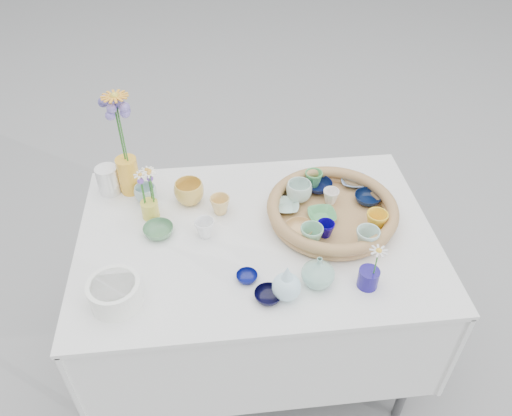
{
  "coord_description": "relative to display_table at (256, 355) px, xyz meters",
  "views": [
    {
      "loc": [
        -0.14,
        -1.27,
        1.99
      ],
      "look_at": [
        0.0,
        0.02,
        0.87
      ],
      "focal_mm": 35.0,
      "sensor_mm": 36.0,
      "label": 1
    }
  ],
  "objects": [
    {
      "name": "ground",
      "position": [
        0.0,
        0.0,
        0.0
      ],
      "size": [
        80.0,
        80.0,
        0.0
      ],
      "primitive_type": "plane",
      "color": "gray"
    },
    {
      "name": "display_table",
      "position": [
        0.0,
        0.0,
        0.0
      ],
      "size": [
        1.26,
        0.86,
        0.77
      ],
      "primitive_type": null,
      "color": "white",
      "rests_on": "ground"
    },
    {
      "name": "wicker_tray",
      "position": [
        0.28,
        0.05,
        0.8
      ],
      "size": [
        0.47,
        0.47,
        0.08
      ],
      "primitive_type": null,
      "color": "#A26F41",
      "rests_on": "display_table"
    },
    {
      "name": "tray_ceramic_0",
      "position": [
        0.26,
        0.2,
        0.8
      ],
      "size": [
        0.13,
        0.13,
        0.03
      ],
      "primitive_type": "imported",
      "rotation": [
        0.0,
        0.0,
        -0.27
      ],
      "color": "#0A123B",
      "rests_on": "wicker_tray"
    },
    {
      "name": "tray_ceramic_1",
      "position": [
        0.43,
        0.11,
        0.8
      ],
      "size": [
        0.12,
        0.12,
        0.03
      ],
      "primitive_type": "imported",
      "rotation": [
        0.0,
        0.0,
        -0.24
      ],
      "color": "#071334",
      "rests_on": "wicker_tray"
    },
    {
      "name": "tray_ceramic_2",
      "position": [
        0.42,
        -0.04,
        0.82
      ],
      "size": [
        0.09,
        0.09,
        0.07
      ],
      "primitive_type": "imported",
      "rotation": [
        0.0,
        0.0,
        -0.17
      ],
      "color": "yellow",
      "rests_on": "wicker_tray"
    },
    {
      "name": "tray_ceramic_3",
      "position": [
        0.24,
        0.04,
        0.8
      ],
      "size": [
        0.11,
        0.11,
        0.02
      ],
      "primitive_type": "imported",
      "rotation": [
        0.0,
        0.0,
        0.04
      ],
      "color": "#4D9C5B",
      "rests_on": "wicker_tray"
    },
    {
      "name": "tray_ceramic_4",
      "position": [
        0.18,
        -0.08,
        0.82
      ],
      "size": [
        0.1,
        0.1,
        0.07
      ],
      "primitive_type": "imported",
      "rotation": [
        0.0,
        0.0,
        -0.32
      ],
      "color": "#7FBB98",
      "rests_on": "wicker_tray"
    },
    {
      "name": "tray_ceramic_5",
      "position": [
        0.12,
        0.1,
        0.8
      ],
      "size": [
        0.11,
        0.11,
        0.02
      ],
      "primitive_type": "imported",
      "rotation": [
        0.0,
        0.0,
        -0.15
      ],
      "color": "silver",
      "rests_on": "wicker_tray"
    },
    {
      "name": "tray_ceramic_6",
      "position": [
        0.18,
        0.15,
        0.82
      ],
      "size": [
        0.11,
        0.11,
        0.08
      ],
      "primitive_type": "imported",
      "rotation": [
        0.0,
        0.0,
        -0.17
      ],
      "color": "silver",
      "rests_on": "wicker_tray"
    },
    {
      "name": "tray_ceramic_7",
      "position": [
        0.29,
        0.12,
        0.81
      ],
      "size": [
        0.06,
        0.06,
        0.06
      ],
      "primitive_type": "imported",
      "rotation": [
        0.0,
        0.0,
        0.02
      ],
      "color": "white",
      "rests_on": "wicker_tray"
    },
    {
      "name": "tray_ceramic_8",
      "position": [
        0.41,
        0.22,
        0.8
      ],
      "size": [
        0.12,
        0.12,
        0.02
      ],
      "primitive_type": "imported",
      "rotation": [
        0.0,
        0.0,
        -0.22
      ],
      "color": "#789FDD",
      "rests_on": "wicker_tray"
    },
    {
      "name": "tray_ceramic_9",
      "position": [
        0.23,
        -0.05,
        0.81
      ],
      "size": [
        0.07,
        0.07,
        0.06
      ],
      "primitive_type": "imported",
      "rotation": [
        0.0,
        0.0,
        0.23
      ],
      "color": "#0B0077",
      "rests_on": "wicker_tray"
    },
    {
      "name": "tray_ceramic_10",
      "position": [
        0.15,
        -0.03,
        0.8
      ],
      "size": [
        0.1,
        0.1,
        0.03
      ],
      "primitive_type": "imported",
      "rotation": [
        0.0,
        0.0,
        -0.02
      ],
      "color": "tan",
      "rests_on": "wicker_tray"
    },
    {
      "name": "tray_ceramic_11",
      "position": [
        0.36,
        -0.12,
        0.82
      ],
      "size": [
        0.09,
        0.09,
        0.07
      ],
      "primitive_type": "imported",
      "rotation": [
        0.0,
        0.0,
        0.07
      ],
      "color": "#AAD2C7",
      "rests_on": "wicker_tray"
    },
    {
      "name": "tray_ceramic_12",
      "position": [
        0.25,
        0.23,
        0.81
      ],
      "size": [
        0.09,
        0.09,
        0.06
      ],
      "primitive_type": "imported",
      "rotation": [
        0.0,
        0.0,
        -0.34
      ],
      "color": "#4EAA5E",
      "rests_on": "wicker_tray"
    },
    {
      "name": "loose_ceramic_0",
      "position": [
        -0.23,
        0.21,
        0.81
      ],
      "size": [
        0.14,
        0.14,
        0.09
      ],
      "primitive_type": "imported",
      "rotation": [
        0.0,
        0.0,
        -0.27
      ],
      "color": "gold",
      "rests_on": "display_table"
    },
    {
      "name": "loose_ceramic_1",
      "position": [
        -0.12,
        0.13,
        0.8
      ],
      "size": [
        0.08,
        0.08,
        0.07
      ],
      "primitive_type": "imported",
      "rotation": [
        0.0,
        0.0,
        0.01
      ],
      "color": "#EAC16F",
      "rests_on": "display_table"
    },
    {
      "name": "loose_ceramic_2",
      "position": [
        -0.34,
        0.04,
        0.78
      ],
      "size": [
        0.11,
        0.11,
        0.03
      ],
      "primitive_type": "imported",
      "rotation": [
        0.0,
        0.0,
        0.04
      ],
      "color": "#528359",
      "rests_on": "display_table"
    },
    {
      "name": "loose_ceramic_3",
      "position": [
        -0.18,
        0.01,
        0.8
      ],
      "size": [
        0.08,
        0.08,
        0.07
      ],
      "primitive_type": "imported",
      "rotation": [
        0.0,
        0.0,
        -0.09
      ],
      "color": "white",
      "rests_on": "display_table"
    },
    {
      "name": "loose_ceramic_4",
      "position": [
        -0.05,
        -0.21,
        0.78
      ],
      "size": [
        0.08,
        0.08,
        0.02
      ],
      "primitive_type": "imported",
      "rotation": [
        0.0,
        0.0,
        0.12
      ],
      "color": "#070E5B",
      "rests_on": "display_table"
    },
    {
      "name": "loose_ceramic_5",
      "position": [
        -0.4,
        0.23,
        0.8
      ],
      "size": [
        0.1,
        0.1,
        0.07
      ],
      "primitive_type": "imported",
      "rotation": [
        0.0,
        0.0,
        0.29
      ],
      "color": "#9DBEBC",
      "rests_on": "display_table"
    },
    {
      "name": "loose_ceramic_6",
      "position": [
        0.0,
        -0.29,
        0.78
      ],
      "size": [
        0.11,
        0.11,
        0.03
      ],
      "primitive_type": "imported",
      "rotation": [
        0.0,
        0.0,
        0.36
      ],
      "color": "black",
      "rests_on": "display_table"
    },
    {
      "name": "fluted_bowl",
      "position": [
        -0.46,
        -0.25,
        0.81
      ],
      "size": [
        0.21,
        0.21,
        0.08
      ],
      "primitive_type": null,
      "rotation": [
        0.0,
        0.0,
        0.33
      ],
      "color": "white",
      "rests_on": "display_table"
    },
    {
      "name": "bud_vase_paleblue",
      "position": [
        0.06,
        -0.29,
        0.83
      ],
      "size": [
        0.11,
        0.11,
        0.14
      ],
      "primitive_type": null,
      "rotation": [
        0.0,
        0.0,
        -0.33
      ],
      "color": "#BEE7F6",
      "rests_on": "display_table"
    },
    {
      "name": "bud_vase_seafoam",
      "position": [
        0.17,
        -0.25,
        0.82
      ],
      "size": [
        0.13,
        0.13,
        0.11
      ],
      "primitive_type": "imported",
      "rotation": [
        0.0,
        0.0,
        -0.2
      ],
      "color": "#8DBEAA",
      "rests_on": "display_table"
    },
    {
      "name": "bud_vase_cobalt",
      "position": [
        0.32,
        -0.27,
        0.8
      ],
      "size": [
        0.09,
        0.09,
        0.07
      ],
      "primitive_type": "cylinder",
      "rotation": [
        0.0,
        0.0,
        0.35
      ],
      "color": "navy",
      "rests_on": "display_table"
    },
    {
      "name": "single_daisy",
      "position": [
        0.33,
        -0.28,
        0.88
      ],
      "size": [
        0.07,
        0.07,
        0.12
      ],
      "primitive_type": null,
      "rotation": [
        0.0,
        0.0,
        -0.06
      ],
      "color": "white",
      "rests_on": "bud_vase_cobalt"
    },
    {
      "name": "tall_vase_yellow",
      "position": [
        -0.46,
        0.3,
        0.84
      ],
      "size": [
        0.1,
        0.1,
        0.15
      ],
      "primitive_type": "cylinder",
      "rotation": [
        0.0,
        0.0,
        0.41
      ],
      "color": "yellow",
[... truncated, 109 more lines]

